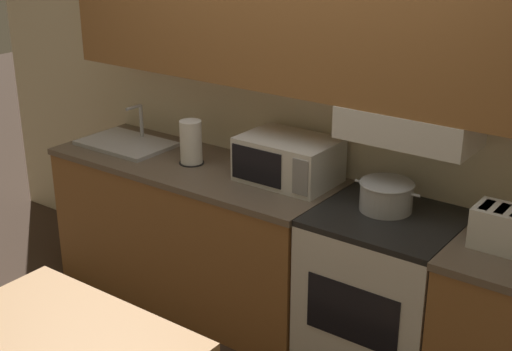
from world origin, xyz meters
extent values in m
plane|color=#3D2D23|center=(0.00, 0.00, 0.00)|extent=(16.00, 16.00, 0.00)
cube|color=beige|center=(0.00, 0.03, 1.27)|extent=(5.36, 0.05, 2.55)
cube|color=#936033|center=(0.00, -0.16, 1.73)|extent=(2.96, 0.32, 0.70)
cube|color=silver|center=(0.66, -0.16, 1.30)|extent=(0.66, 0.34, 0.16)
cube|color=#936033|center=(-0.59, -0.33, 0.42)|extent=(1.78, 0.65, 0.84)
cube|color=brown|center=(-0.59, -0.33, 0.86)|extent=(1.80, 0.67, 0.04)
cube|color=#936033|center=(1.25, -0.33, 0.42)|extent=(0.45, 0.65, 0.84)
cube|color=brown|center=(1.25, -0.33, 0.86)|extent=(0.47, 0.67, 0.04)
cube|color=silver|center=(0.66, -0.32, 0.43)|extent=(0.70, 0.64, 0.85)
cube|color=black|center=(0.66, -0.32, 0.87)|extent=(0.70, 0.64, 0.03)
cube|color=black|center=(0.66, -0.65, 0.49)|extent=(0.49, 0.01, 0.30)
cylinder|color=black|center=(0.51, -0.45, 0.88)|extent=(0.10, 0.10, 0.01)
cylinder|color=black|center=(0.82, -0.45, 0.88)|extent=(0.10, 0.10, 0.01)
cylinder|color=black|center=(0.51, -0.19, 0.88)|extent=(0.10, 0.10, 0.01)
cylinder|color=black|center=(0.82, -0.19, 0.88)|extent=(0.10, 0.10, 0.01)
cylinder|color=#B7BABF|center=(0.62, -0.26, 0.95)|extent=(0.26, 0.26, 0.15)
torus|color=#B7BABF|center=(0.62, -0.26, 1.02)|extent=(0.27, 0.27, 0.01)
cylinder|color=#B7BABF|center=(0.47, -0.26, 1.00)|extent=(0.05, 0.01, 0.01)
cylinder|color=#B7BABF|center=(0.77, -0.26, 1.00)|extent=(0.05, 0.01, 0.01)
cube|color=silver|center=(0.01, -0.22, 1.00)|extent=(0.51, 0.37, 0.24)
cube|color=black|center=(-0.07, -0.41, 1.00)|extent=(0.32, 0.01, 0.19)
cube|color=gray|center=(0.20, -0.41, 1.00)|extent=(0.09, 0.01, 0.19)
cube|color=silver|center=(1.24, -0.33, 0.97)|extent=(0.29, 0.19, 0.18)
cube|color=black|center=(1.08, -0.33, 1.00)|extent=(0.01, 0.02, 0.02)
cube|color=black|center=(1.13, -0.33, 1.06)|extent=(0.04, 0.13, 0.01)
cube|color=black|center=(1.20, -0.33, 1.06)|extent=(0.04, 0.13, 0.01)
cube|color=#B7BABF|center=(-1.14, -0.33, 0.89)|extent=(0.57, 0.38, 0.02)
cube|color=#4C4F54|center=(-1.14, -0.35, 0.90)|extent=(0.48, 0.28, 0.01)
cylinder|color=#B7BABF|center=(-1.14, -0.18, 1.01)|extent=(0.02, 0.02, 0.20)
cylinder|color=#B7BABF|center=(-1.14, -0.24, 1.11)|extent=(0.02, 0.12, 0.02)
cylinder|color=black|center=(-0.60, -0.33, 0.88)|extent=(0.15, 0.15, 0.01)
cylinder|color=white|center=(-0.60, -0.33, 1.01)|extent=(0.13, 0.13, 0.25)
cube|color=tan|center=(0.01, -1.88, 0.71)|extent=(1.05, 0.83, 0.04)
cube|color=tan|center=(-0.48, -1.50, 0.35)|extent=(0.06, 0.06, 0.69)
camera|label=1|loc=(2.01, -3.25, 2.32)|focal=50.00mm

